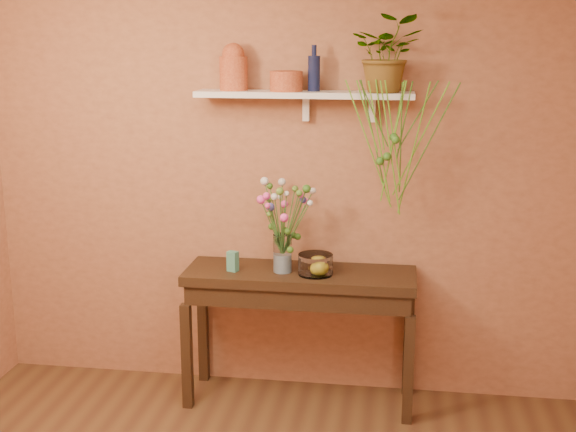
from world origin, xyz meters
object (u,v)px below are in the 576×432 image
object	(u,v)px
glass_bowl	(315,265)
bouquet	(284,207)
terracotta_jug	(233,68)
glass_vase	(282,256)
blue_bottle	(314,73)
sideboard	(300,290)
spider_plant	(388,54)

from	to	relation	value
glass_bowl	bouquet	bearing A→B (deg)	172.65
terracotta_jug	glass_vase	distance (m)	1.17
terracotta_jug	glass_vase	size ratio (longest dim) A/B	1.20
glass_vase	bouquet	bearing A→B (deg)	10.07
glass_vase	bouquet	size ratio (longest dim) A/B	0.51
blue_bottle	glass_bowl	world-z (taller)	blue_bottle
sideboard	glass_vase	distance (m)	0.25
sideboard	spider_plant	world-z (taller)	spider_plant
terracotta_jug	blue_bottle	xyz separation A→B (m)	(0.49, 0.00, -0.02)
sideboard	blue_bottle	xyz separation A→B (m)	(0.06, 0.13, 1.32)
sideboard	bouquet	size ratio (longest dim) A/B	3.05
sideboard	terracotta_jug	xyz separation A→B (m)	(-0.42, 0.13, 1.34)
terracotta_jug	glass_bowl	bearing A→B (deg)	-18.70
glass_bowl	spider_plant	bearing A→B (deg)	20.57
glass_vase	bouquet	xyz separation A→B (m)	(0.01, 0.00, 0.31)
glass_bowl	terracotta_jug	bearing A→B (deg)	161.30
blue_bottle	spider_plant	world-z (taller)	spider_plant
blue_bottle	spider_plant	size ratio (longest dim) A/B	0.61
blue_bottle	spider_plant	distance (m)	0.44
glass_vase	glass_bowl	xyz separation A→B (m)	(0.20, -0.02, -0.04)
spider_plant	glass_vase	xyz separation A→B (m)	(-0.60, -0.12, -1.20)
terracotta_jug	glass_vase	bearing A→B (deg)	-25.73
terracotta_jug	bouquet	bearing A→B (deg)	-24.86
spider_plant	glass_bowl	xyz separation A→B (m)	(-0.39, -0.15, -1.24)
sideboard	bouquet	bearing A→B (deg)	-165.56
bouquet	glass_bowl	size ratio (longest dim) A/B	2.21
terracotta_jug	bouquet	distance (m)	0.89
blue_bottle	glass_bowl	size ratio (longest dim) A/B	1.29
spider_plant	glass_bowl	distance (m)	1.31
sideboard	terracotta_jug	bearing A→B (deg)	163.25
blue_bottle	sideboard	bearing A→B (deg)	-115.78
spider_plant	bouquet	size ratio (longest dim) A/B	0.95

